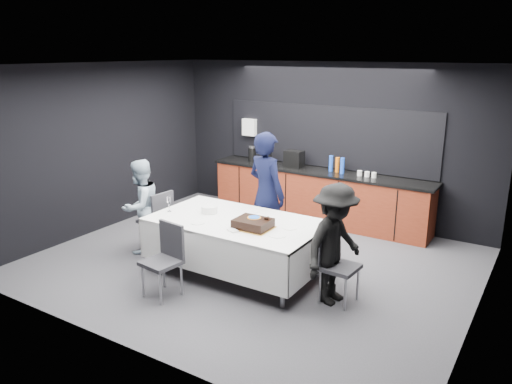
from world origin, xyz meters
TOP-DOWN VIEW (x-y plane):
  - ground at (0.00, 0.00)m, footprint 6.00×6.00m
  - room_shell at (0.00, 0.00)m, footprint 6.04×5.04m
  - kitchenette at (-0.02, 2.22)m, footprint 4.10×0.64m
  - party_table at (0.00, -0.40)m, footprint 2.32×1.32m
  - cake_assembly at (0.37, -0.56)m, footprint 0.49×0.40m
  - plate_stack at (-0.49, -0.35)m, footprint 0.23×0.23m
  - loose_plate_near at (-0.37, -0.77)m, footprint 0.20×0.20m
  - loose_plate_right_a at (0.76, -0.30)m, footprint 0.18×0.18m
  - loose_plate_right_b at (0.76, -0.62)m, footprint 0.22×0.22m
  - loose_plate_far at (-0.03, 0.01)m, footprint 0.21×0.21m
  - fork_pile at (0.21, -0.79)m, footprint 0.17×0.14m
  - champagne_flute at (-1.01, -0.60)m, footprint 0.06×0.06m
  - chair_left at (-1.50, -0.31)m, footprint 0.46×0.46m
  - chair_right at (1.43, -0.40)m, footprint 0.45×0.45m
  - chair_near at (-0.41, -1.37)m, footprint 0.47×0.47m
  - person_center at (-0.04, 0.45)m, footprint 0.78×0.62m
  - person_left at (-1.67, -0.50)m, footprint 0.56×0.71m
  - person_right at (1.45, -0.44)m, footprint 0.73×1.06m

SIDE VIEW (x-z plane):
  - ground at x=0.00m, z-range 0.00..0.00m
  - chair_left at x=-1.50m, z-range 0.07..1.00m
  - chair_right at x=1.43m, z-range 0.07..1.00m
  - chair_near at x=-0.41m, z-range 0.07..1.00m
  - kitchenette at x=-0.02m, z-range -0.48..1.57m
  - party_table at x=0.00m, z-range 0.25..1.03m
  - person_left at x=-1.67m, z-range 0.00..1.43m
  - person_right at x=1.45m, z-range 0.00..1.50m
  - loose_plate_near at x=-0.37m, z-range 0.78..0.79m
  - loose_plate_right_a at x=0.76m, z-range 0.78..0.79m
  - loose_plate_right_b at x=0.76m, z-range 0.78..0.79m
  - loose_plate_far at x=-0.03m, z-range 0.78..0.79m
  - fork_pile at x=0.21m, z-range 0.78..0.80m
  - plate_stack at x=-0.49m, z-range 0.78..0.88m
  - cake_assembly at x=0.37m, z-range 0.76..0.92m
  - person_center at x=-0.04m, z-range 0.00..1.86m
  - champagne_flute at x=-1.01m, z-range 0.83..1.05m
  - room_shell at x=0.00m, z-range 0.45..3.27m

